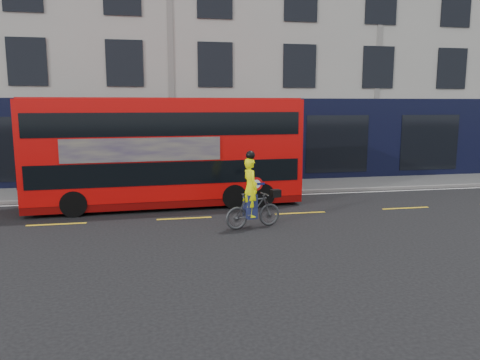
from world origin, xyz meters
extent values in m
plane|color=black|center=(0.00, 0.00, 0.00)|extent=(120.00, 120.00, 0.00)
cube|color=gray|center=(0.00, 6.50, 0.06)|extent=(60.00, 3.00, 0.12)
cube|color=slate|center=(0.00, 5.00, 0.07)|extent=(60.00, 0.12, 0.13)
cube|color=#A2A199|center=(0.00, 13.00, 7.50)|extent=(50.00, 10.00, 15.00)
cube|color=black|center=(0.00, 7.98, 2.00)|extent=(50.00, 0.08, 4.00)
cube|color=silver|center=(0.00, 4.70, 0.00)|extent=(58.00, 0.10, 0.01)
cube|color=red|center=(-0.46, 3.59, 2.15)|extent=(9.83, 2.63, 3.50)
cube|color=#6A0404|center=(-0.46, 3.59, 0.27)|extent=(9.82, 2.58, 0.27)
cube|color=black|center=(-0.46, 3.59, 1.37)|extent=(9.44, 2.65, 0.80)
cube|color=black|center=(-0.46, 3.59, 3.06)|extent=(9.44, 2.65, 0.80)
cube|color=#B00D0B|center=(-0.46, 3.59, 3.91)|extent=(9.63, 2.53, 0.07)
cube|color=black|center=(4.43, 3.79, 1.37)|extent=(0.12, 1.99, 0.80)
cube|color=black|center=(4.43, 3.79, 3.06)|extent=(0.12, 1.99, 0.80)
cube|color=black|center=(-5.34, 3.38, 1.37)|extent=(0.12, 1.99, 0.80)
cube|color=gray|center=(-1.29, 2.41, 2.21)|extent=(5.31, 0.27, 0.80)
cylinder|color=red|center=(2.69, 2.58, 0.89)|extent=(0.50, 0.04, 0.50)
cylinder|color=white|center=(2.69, 2.58, 0.89)|extent=(0.32, 0.03, 0.32)
cube|color=#0C1459|center=(2.69, 2.57, 0.89)|extent=(0.62, 0.05, 0.08)
cylinder|color=black|center=(2.90, 3.73, 0.44)|extent=(0.98, 2.30, 0.89)
cylinder|color=black|center=(1.84, 3.68, 0.44)|extent=(0.98, 2.30, 0.89)
cylinder|color=black|center=(-3.64, 3.45, 0.44)|extent=(0.98, 2.30, 0.89)
imported|color=#3E4143|center=(1.98, -0.07, 0.55)|extent=(1.89, 0.93, 1.09)
imported|color=#E8EF05|center=(1.88, -0.09, 1.26)|extent=(0.57, 0.73, 1.78)
cube|color=black|center=(2.73, 0.11, 1.00)|extent=(0.34, 0.29, 0.23)
cube|color=navy|center=(1.88, -0.09, 0.68)|extent=(0.40, 0.46, 0.73)
sphere|color=black|center=(1.88, -0.09, 2.23)|extent=(0.27, 0.27, 0.27)
camera|label=1|loc=(-1.09, -13.60, 3.73)|focal=35.00mm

